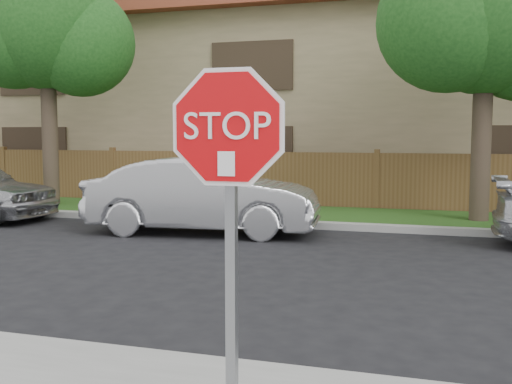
% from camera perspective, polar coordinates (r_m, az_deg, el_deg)
% --- Properties ---
extents(ground, '(90.00, 90.00, 0.00)m').
position_cam_1_polar(ground, '(5.58, -0.24, -16.68)').
color(ground, black).
rests_on(ground, ground).
extents(far_curb, '(70.00, 0.30, 0.15)m').
position_cam_1_polar(far_curb, '(13.33, 10.05, -3.31)').
color(far_curb, gray).
rests_on(far_curb, ground).
extents(grass_strip, '(70.00, 3.00, 0.12)m').
position_cam_1_polar(grass_strip, '(14.95, 10.79, -2.42)').
color(grass_strip, '#1E4714').
rests_on(grass_strip, ground).
extents(fence, '(70.00, 0.12, 1.60)m').
position_cam_1_polar(fence, '(16.46, 11.41, 0.88)').
color(fence, brown).
rests_on(fence, ground).
extents(apartment_building, '(35.20, 9.20, 7.20)m').
position_cam_1_polar(apartment_building, '(22.03, 12.93, 9.11)').
color(apartment_building, '#867753').
rests_on(apartment_building, ground).
extents(tree_left, '(4.80, 3.90, 7.78)m').
position_cam_1_polar(tree_left, '(18.17, -19.56, 15.10)').
color(tree_left, '#382B21').
rests_on(tree_left, ground).
extents(tree_mid, '(4.80, 3.90, 7.35)m').
position_cam_1_polar(tree_mid, '(14.80, 21.18, 15.95)').
color(tree_mid, '#382B21').
rests_on(tree_mid, ground).
extents(stop_sign, '(1.01, 0.13, 2.55)m').
position_cam_1_polar(stop_sign, '(3.67, -2.61, 1.17)').
color(stop_sign, gray).
rests_on(stop_sign, sidewalk_near).
extents(sedan_left, '(5.02, 2.20, 1.60)m').
position_cam_1_polar(sedan_left, '(12.72, -5.07, -0.37)').
color(sedan_left, '#BCBDC1').
rests_on(sedan_left, ground).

